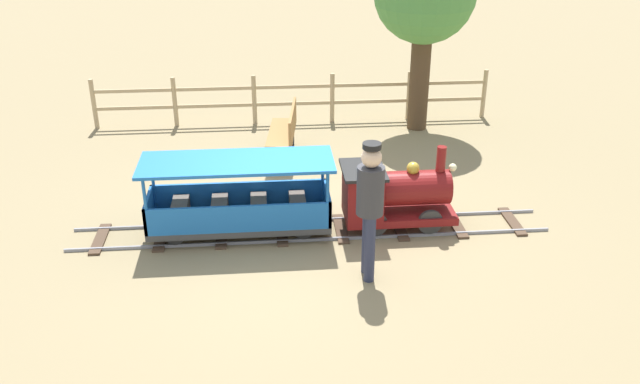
{
  "coord_description": "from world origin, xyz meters",
  "views": [
    {
      "loc": [
        7.59,
        -0.44,
        4.18
      ],
      "look_at": [
        0.0,
        0.24,
        0.55
      ],
      "focal_mm": 38.01,
      "sensor_mm": 36.0,
      "label": 1
    }
  ],
  "objects_px": {
    "passenger_car": "(239,204)",
    "park_bench": "(285,134)",
    "locomotive": "(392,194)",
    "conductor_person": "(370,201)"
  },
  "relations": [
    {
      "from": "passenger_car",
      "to": "park_bench",
      "type": "xyz_separation_m",
      "value": [
        -2.47,
        0.67,
        -0.01
      ]
    },
    {
      "from": "locomotive",
      "to": "passenger_car",
      "type": "relative_size",
      "value": 0.61
    },
    {
      "from": "locomotive",
      "to": "park_bench",
      "type": "bearing_deg",
      "value": -152.99
    },
    {
      "from": "locomotive",
      "to": "passenger_car",
      "type": "xyz_separation_m",
      "value": [
        0.0,
        -1.93,
        -0.06
      ]
    },
    {
      "from": "park_bench",
      "to": "conductor_person",
      "type": "bearing_deg",
      "value": 12.38
    },
    {
      "from": "passenger_car",
      "to": "park_bench",
      "type": "distance_m",
      "value": 2.56
    },
    {
      "from": "conductor_person",
      "to": "locomotive",
      "type": "bearing_deg",
      "value": 156.93
    },
    {
      "from": "passenger_car",
      "to": "locomotive",
      "type": "bearing_deg",
      "value": 90.0
    },
    {
      "from": "conductor_person",
      "to": "park_bench",
      "type": "relative_size",
      "value": 1.21
    },
    {
      "from": "passenger_car",
      "to": "conductor_person",
      "type": "xyz_separation_m",
      "value": [
        1.11,
        1.46,
        0.53
      ]
    }
  ]
}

